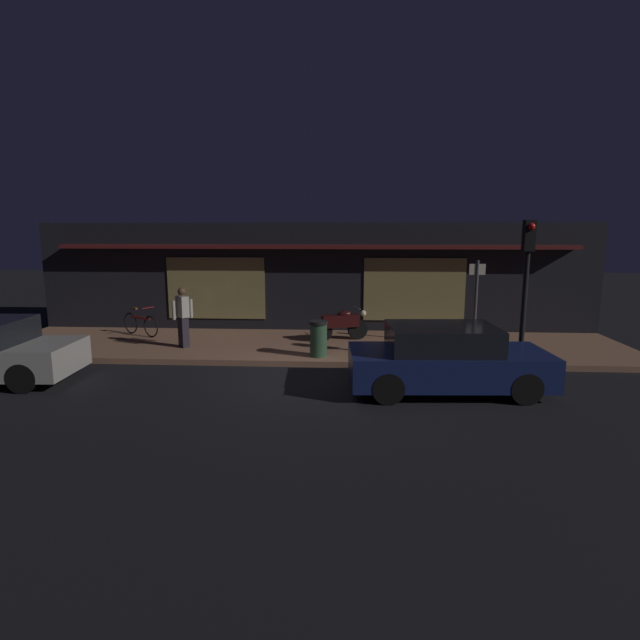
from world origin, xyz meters
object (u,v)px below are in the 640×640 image
traffic_light_pole (527,270)px  parked_car_far (446,359)px  sign_post (476,298)px  person_photographer (183,316)px  bicycle_parked (140,324)px  trash_bin (318,338)px  motorcycle (341,324)px

traffic_light_pole → parked_car_far: 3.02m
sign_post → person_photographer: bearing=-175.0°
bicycle_parked → person_photographer: 2.43m
bicycle_parked → sign_post: size_ratio=0.60×
sign_post → trash_bin: sign_post is taller
trash_bin → traffic_light_pole: 5.24m
person_photographer → trash_bin: 3.92m
trash_bin → traffic_light_pole: traffic_light_pole is taller
motorcycle → traffic_light_pole: bearing=-33.4°
parked_car_far → motorcycle: bearing=118.4°
person_photographer → sign_post: bearing=5.0°
person_photographer → sign_post: (8.12, 0.72, 0.48)m
bicycle_parked → motorcycle: bearing=-3.0°
bicycle_parked → parked_car_far: size_ratio=0.34×
traffic_light_pole → bicycle_parked: bearing=163.3°
motorcycle → traffic_light_pole: 5.44m
motorcycle → bicycle_parked: bearing=177.0°
sign_post → parked_car_far: sign_post is taller
trash_bin → sign_post: bearing=19.5°
trash_bin → parked_car_far: parked_car_far is taller
trash_bin → traffic_light_pole: size_ratio=0.26×
bicycle_parked → sign_post: bearing=-4.4°
traffic_light_pole → person_photographer: bearing=169.1°
traffic_light_pole → parked_car_far: traffic_light_pole is taller
motorcycle → sign_post: sign_post is taller
motorcycle → traffic_light_pole: (4.28, -2.82, 1.83)m
bicycle_parked → parked_car_far: bearing=-28.1°
trash_bin → parked_car_far: (2.83, -2.25, 0.08)m
bicycle_parked → sign_post: sign_post is taller
person_photographer → traffic_light_pole: size_ratio=0.46×
motorcycle → trash_bin: motorcycle is taller
motorcycle → parked_car_far: 4.79m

